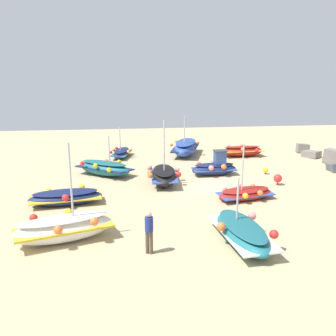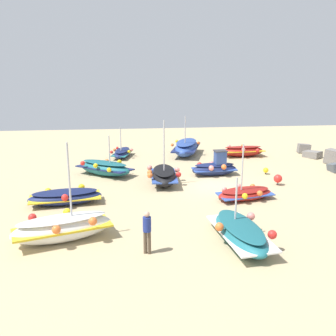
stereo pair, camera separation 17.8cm
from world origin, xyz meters
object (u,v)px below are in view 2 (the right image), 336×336
(fishing_boat_9, at_px, (164,175))
(mooring_buoy_1, at_px, (266,170))
(fishing_boat_2, at_px, (122,153))
(fishing_boat_1, at_px, (186,147))
(fishing_boat_5, at_px, (240,232))
(fishing_boat_0, at_px, (245,194))
(fishing_boat_6, at_px, (243,151))
(fishing_boat_7, at_px, (65,197))
(fishing_boat_8, at_px, (215,167))
(mooring_buoy_0, at_px, (278,179))
(fishing_boat_3, at_px, (63,227))
(fishing_boat_4, at_px, (105,168))
(person_walking, at_px, (147,229))

(fishing_boat_9, xyz_separation_m, mooring_buoy_1, (-1.37, 7.21, -0.25))
(fishing_boat_2, height_order, fishing_boat_9, fishing_boat_9)
(fishing_boat_1, xyz_separation_m, fishing_boat_5, (17.02, -0.68, -0.20))
(fishing_boat_0, height_order, fishing_boat_1, fishing_boat_1)
(fishing_boat_5, xyz_separation_m, fishing_boat_6, (-15.89, 5.26, 0.02))
(fishing_boat_7, bearing_deg, fishing_boat_8, 18.86)
(fishing_boat_6, bearing_deg, fishing_boat_7, 34.26)
(mooring_buoy_1, bearing_deg, mooring_buoy_0, -4.92)
(fishing_boat_6, distance_m, fishing_boat_7, 16.56)
(fishing_boat_3, height_order, fishing_boat_9, fishing_boat_3)
(fishing_boat_3, height_order, mooring_buoy_1, fishing_boat_3)
(fishing_boat_4, bearing_deg, fishing_boat_2, -65.24)
(fishing_boat_2, distance_m, fishing_boat_4, 5.67)
(fishing_boat_4, xyz_separation_m, fishing_boat_9, (2.49, 3.76, 0.01))
(fishing_boat_0, bearing_deg, mooring_buoy_0, 27.10)
(fishing_boat_8, relative_size, mooring_buoy_0, 4.68)
(fishing_boat_0, relative_size, fishing_boat_8, 1.08)
(fishing_boat_4, bearing_deg, fishing_boat_8, -150.29)
(fishing_boat_3, relative_size, fishing_boat_7, 1.09)
(fishing_boat_3, xyz_separation_m, fishing_boat_5, (1.08, 7.22, -0.13))
(fishing_boat_3, bearing_deg, mooring_buoy_0, -169.40)
(fishing_boat_2, height_order, fishing_boat_3, fishing_boat_3)
(fishing_boat_2, relative_size, mooring_buoy_1, 7.05)
(fishing_boat_1, xyz_separation_m, fishing_boat_4, (5.72, -6.60, -0.14))
(fishing_boat_5, xyz_separation_m, fishing_boat_8, (-10.35, 1.51, 0.09))
(fishing_boat_8, relative_size, mooring_buoy_1, 6.74)
(fishing_boat_8, bearing_deg, fishing_boat_5, -102.58)
(fishing_boat_2, height_order, mooring_buoy_0, fishing_boat_2)
(fishing_boat_0, xyz_separation_m, fishing_boat_8, (-5.11, -0.43, 0.21))
(fishing_boat_1, height_order, fishing_boat_4, fishing_boat_1)
(person_walking, bearing_deg, fishing_boat_6, 173.06)
(fishing_boat_7, distance_m, fishing_boat_8, 10.39)
(fishing_boat_3, bearing_deg, fishing_boat_0, -173.50)
(fishing_boat_5, bearing_deg, mooring_buoy_0, 142.54)
(fishing_boat_9, bearing_deg, fishing_boat_8, -63.77)
(fishing_boat_3, distance_m, mooring_buoy_0, 13.71)
(fishing_boat_1, xyz_separation_m, fishing_boat_3, (15.94, -7.89, -0.07))
(fishing_boat_1, bearing_deg, fishing_boat_8, -155.05)
(mooring_buoy_0, relative_size, mooring_buoy_1, 1.44)
(fishing_boat_5, bearing_deg, mooring_buoy_1, 148.52)
(fishing_boat_0, distance_m, mooring_buoy_1, 5.84)
(fishing_boat_3, distance_m, fishing_boat_7, 4.62)
(fishing_boat_1, relative_size, fishing_boat_2, 1.54)
(fishing_boat_5, bearing_deg, fishing_boat_2, -169.50)
(fishing_boat_2, height_order, fishing_boat_6, fishing_boat_2)
(fishing_boat_5, bearing_deg, fishing_boat_4, -157.49)
(fishing_boat_4, bearing_deg, fishing_boat_6, -120.64)
(fishing_boat_4, xyz_separation_m, person_walking, (11.78, 2.09, 0.47))
(fishing_boat_6, height_order, fishing_boat_7, fishing_boat_6)
(mooring_buoy_0, bearing_deg, mooring_buoy_1, 175.08)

